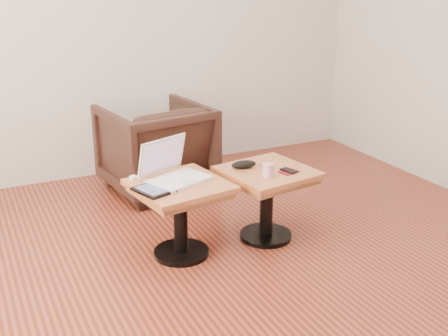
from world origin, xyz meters
name	(u,v)px	position (x,y,z in m)	size (l,w,h in m)	color
room_shell	(245,48)	(0.00, 0.00, 1.35)	(4.52, 4.52, 2.71)	#562112
side_table_left	(180,201)	(-0.15, 0.54, 0.36)	(0.61, 0.61, 0.49)	black
side_table_right	(267,187)	(0.45, 0.51, 0.36)	(0.61, 0.61, 0.49)	black
laptop	(173,172)	(-0.16, 0.61, 0.54)	(0.44, 0.41, 0.25)	white
tablet	(154,190)	(-0.33, 0.48, 0.49)	(0.24, 0.27, 0.02)	black
charging_adapter	(134,178)	(-0.38, 0.72, 0.50)	(0.04, 0.04, 0.02)	white
glasses_case	(244,164)	(0.33, 0.61, 0.51)	(0.17, 0.07, 0.05)	black
striped_cup	(268,170)	(0.39, 0.40, 0.53)	(0.07, 0.07, 0.09)	#D95A88
earbuds_tangle	(265,164)	(0.49, 0.60, 0.49)	(0.08, 0.05, 0.02)	white
phone_on_sleeve	(289,171)	(0.55, 0.42, 0.49)	(0.14, 0.12, 0.01)	maroon
armchair	(156,148)	(0.09, 1.67, 0.36)	(0.77, 0.79, 0.72)	black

